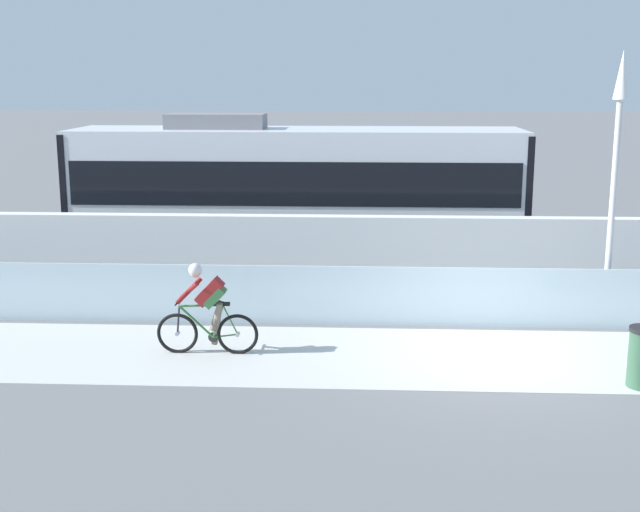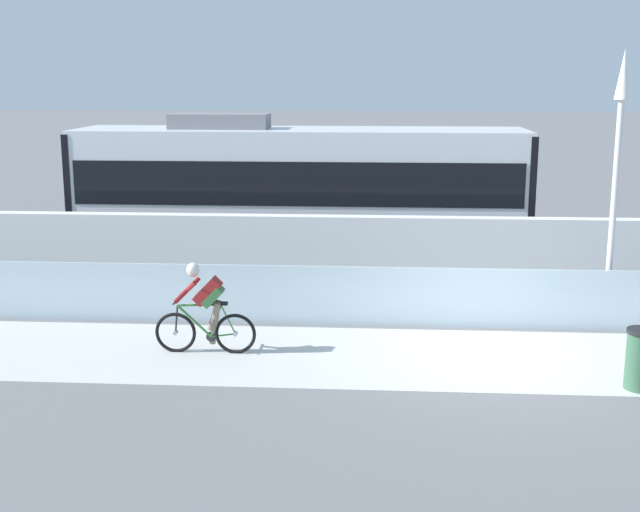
{
  "view_description": "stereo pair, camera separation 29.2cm",
  "coord_description": "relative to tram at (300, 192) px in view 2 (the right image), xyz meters",
  "views": [
    {
      "loc": [
        -2.26,
        -13.78,
        4.75
      ],
      "look_at": [
        -3.06,
        2.35,
        1.25
      ],
      "focal_mm": 47.14,
      "sensor_mm": 36.0,
      "label": 1
    },
    {
      "loc": [
        -1.97,
        -13.76,
        4.75
      ],
      "look_at": [
        -3.06,
        2.35,
        1.25
      ],
      "focal_mm": 47.14,
      "sensor_mm": 36.0,
      "label": 2
    }
  ],
  "objects": [
    {
      "name": "tram_rail_near",
      "position": [
        3.86,
        -0.72,
        -1.89
      ],
      "size": [
        32.0,
        0.08,
        0.01
      ],
      "primitive_type": "cube",
      "color": "#595654",
      "rests_on": "ground"
    },
    {
      "name": "concrete_barrier_wall",
      "position": [
        3.86,
        -3.2,
        -0.97
      ],
      "size": [
        32.0,
        0.36,
        1.84
      ],
      "primitive_type": "cube",
      "color": "silver",
      "rests_on": "ground"
    },
    {
      "name": "lamp_post_antenna",
      "position": [
        6.35,
        -4.7,
        1.4
      ],
      "size": [
        0.28,
        0.28,
        5.2
      ],
      "color": "gray",
      "rests_on": "ground"
    },
    {
      "name": "tram",
      "position": [
        0.0,
        0.0,
        0.0
      ],
      "size": [
        11.06,
        2.54,
        3.81
      ],
      "color": "silver",
      "rests_on": "ground"
    },
    {
      "name": "tram_rail_far",
      "position": [
        3.86,
        0.72,
        -1.89
      ],
      "size": [
        32.0,
        0.08,
        0.01
      ],
      "primitive_type": "cube",
      "color": "#595654",
      "rests_on": "ground"
    },
    {
      "name": "ground_plane",
      "position": [
        3.86,
        -6.85,
        -1.89
      ],
      "size": [
        200.0,
        200.0,
        0.0
      ],
      "primitive_type": "plane",
      "color": "slate"
    },
    {
      "name": "cyclist_on_bike",
      "position": [
        -1.02,
        -6.85,
        -1.11
      ],
      "size": [
        1.77,
        0.58,
        1.61
      ],
      "color": "black",
      "rests_on": "ground"
    },
    {
      "name": "bike_path_deck",
      "position": [
        3.86,
        -6.85,
        -1.89
      ],
      "size": [
        32.0,
        3.2,
        0.01
      ],
      "primitive_type": "cube",
      "color": "beige",
      "rests_on": "ground"
    },
    {
      "name": "glass_parapet",
      "position": [
        3.86,
        -5.0,
        -1.31
      ],
      "size": [
        32.0,
        0.05,
        1.16
      ],
      "primitive_type": "cube",
      "color": "silver",
      "rests_on": "ground"
    }
  ]
}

